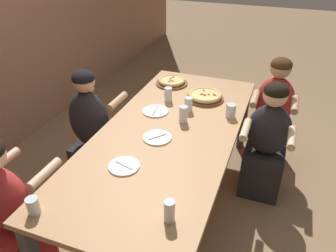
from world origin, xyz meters
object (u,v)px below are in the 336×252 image
object	(u,v)px
diner_near_right	(272,117)
drinking_glass_e	(169,212)
pizza_board_main	(172,82)
empty_plate_c	(124,166)
empty_plate_a	(157,138)
drinking_glass_f	(189,104)
diner_far_left	(10,217)
drinking_glass_c	(168,95)
diner_near_midright	(266,146)
drinking_glass_b	(231,111)
drinking_glass_a	(33,207)
diner_far_center	(92,137)
empty_plate_b	(155,111)
pizza_board_second	(205,96)
drinking_glass_d	(183,115)

from	to	relation	value
diner_near_right	drinking_glass_e	bearing A→B (deg)	77.06
pizza_board_main	empty_plate_c	bearing A→B (deg)	-173.38
empty_plate_a	drinking_glass_f	size ratio (longest dim) A/B	1.75
drinking_glass_f	diner_far_left	xyz separation A→B (m)	(-1.33, 0.77, -0.30)
empty_plate_c	diner_near_right	bearing A→B (deg)	-30.12
drinking_glass_c	diner_near_midright	size ratio (longest dim) A/B	0.12
drinking_glass_b	drinking_glass_e	xyz separation A→B (m)	(-1.23, 0.09, 0.01)
empty_plate_c	drinking_glass_a	bearing A→B (deg)	152.62
diner_far_center	diner_near_midright	bearing A→B (deg)	15.66
drinking_glass_f	drinking_glass_a	bearing A→B (deg)	162.69
drinking_glass_b	drinking_glass_e	size ratio (longest dim) A/B	0.84
empty_plate_c	drinking_glass_e	size ratio (longest dim) A/B	1.53
diner_far_center	drinking_glass_e	bearing A→B (deg)	-39.66
empty_plate_c	drinking_glass_c	world-z (taller)	drinking_glass_c
drinking_glass_f	empty_plate_b	bearing A→B (deg)	114.37
pizza_board_main	empty_plate_c	world-z (taller)	pizza_board_main
drinking_glass_f	diner_far_left	bearing A→B (deg)	149.86
empty_plate_a	diner_near_midright	bearing A→B (deg)	-54.24
diner_near_right	drinking_glass_c	bearing A→B (deg)	26.79
drinking_glass_a	diner_far_left	size ratio (longest dim) A/B	0.09
drinking_glass_c	diner_near_midright	distance (m)	0.96
empty_plate_a	diner_near_right	size ratio (longest dim) A/B	0.19
drinking_glass_c	diner_near_right	size ratio (longest dim) A/B	0.11
diner_near_right	pizza_board_main	bearing A→B (deg)	5.56
drinking_glass_b	diner_near_right	size ratio (longest dim) A/B	0.10
empty_plate_a	diner_near_midright	world-z (taller)	diner_near_midright
empty_plate_a	diner_far_left	world-z (taller)	diner_far_left
diner_far_left	drinking_glass_c	bearing A→B (deg)	69.32
pizza_board_second	drinking_glass_b	xyz separation A→B (m)	(-0.24, -0.28, 0.02)
pizza_board_main	drinking_glass_b	bearing A→B (deg)	-123.76
drinking_glass_c	diner_near_right	world-z (taller)	diner_near_right
drinking_glass_a	empty_plate_c	bearing A→B (deg)	-27.38
diner_near_midright	diner_far_left	xyz separation A→B (m)	(-1.39, 1.45, 0.01)
drinking_glass_b	drinking_glass_e	world-z (taller)	drinking_glass_e
pizza_board_main	drinking_glass_a	world-z (taller)	drinking_glass_a
drinking_glass_c	empty_plate_b	bearing A→B (deg)	172.35
empty_plate_a	drinking_glass_f	distance (m)	0.50
drinking_glass_a	drinking_glass_e	world-z (taller)	drinking_glass_e
pizza_board_second	diner_near_midright	size ratio (longest dim) A/B	0.32
drinking_glass_d	diner_near_midright	size ratio (longest dim) A/B	0.13
drinking_glass_d	drinking_glass_a	bearing A→B (deg)	159.39
drinking_glass_d	diner_near_midright	world-z (taller)	diner_near_midright
empty_plate_b	drinking_glass_c	size ratio (longest dim) A/B	1.76
drinking_glass_a	diner_far_center	distance (m)	1.15
empty_plate_c	drinking_glass_e	xyz separation A→B (m)	(-0.33, -0.44, 0.05)
drinking_glass_a	drinking_glass_e	distance (m)	0.74
drinking_glass_e	drinking_glass_a	bearing A→B (deg)	106.21
empty_plate_b	drinking_glass_a	bearing A→B (deg)	171.94
pizza_board_second	diner_near_right	distance (m)	0.73
drinking_glass_b	diner_far_center	size ratio (longest dim) A/B	0.10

